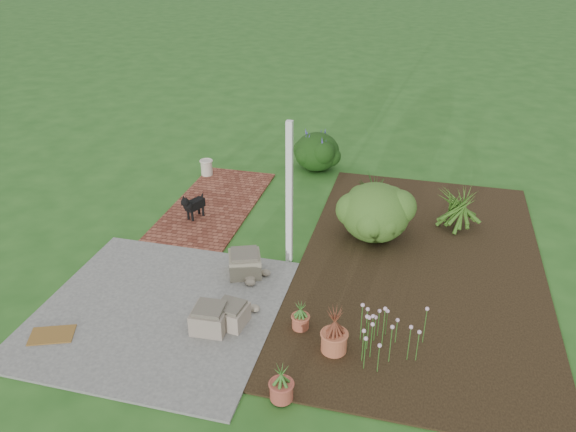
% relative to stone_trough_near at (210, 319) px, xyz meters
% --- Properties ---
extents(ground, '(80.00, 80.00, 0.00)m').
position_rel_stone_trough_near_xyz_m(ground, '(0.33, 1.97, -0.20)').
color(ground, '#25581C').
rests_on(ground, ground).
extents(concrete_patio, '(3.50, 3.50, 0.04)m').
position_rel_stone_trough_near_xyz_m(concrete_patio, '(-0.92, 0.22, -0.18)').
color(concrete_patio, '#5D5D5A').
rests_on(concrete_patio, ground).
extents(brick_path, '(1.60, 3.50, 0.04)m').
position_rel_stone_trough_near_xyz_m(brick_path, '(-1.37, 3.72, -0.18)').
color(brick_path, maroon).
rests_on(brick_path, ground).
extents(garden_bed, '(4.00, 7.00, 0.03)m').
position_rel_stone_trough_near_xyz_m(garden_bed, '(2.83, 2.47, -0.19)').
color(garden_bed, black).
rests_on(garden_bed, ground).
extents(veranda_post, '(0.10, 0.10, 2.50)m').
position_rel_stone_trough_near_xyz_m(veranda_post, '(0.63, 2.07, 1.05)').
color(veranda_post, white).
rests_on(veranda_post, ground).
extents(stone_trough_near, '(0.51, 0.51, 0.32)m').
position_rel_stone_trough_near_xyz_m(stone_trough_near, '(0.00, 0.00, 0.00)').
color(stone_trough_near, '#7A705D').
rests_on(stone_trough_near, concrete_patio).
extents(stone_trough_mid, '(0.49, 0.49, 0.29)m').
position_rel_stone_trough_near_xyz_m(stone_trough_mid, '(0.25, 0.17, -0.02)').
color(stone_trough_mid, gray).
rests_on(stone_trough_mid, concrete_patio).
extents(stone_trough_far, '(0.66, 0.66, 0.34)m').
position_rel_stone_trough_near_xyz_m(stone_trough_far, '(0.03, 1.45, 0.01)').
color(stone_trough_far, '#746F55').
rests_on(stone_trough_far, concrete_patio).
extents(coir_doormat, '(0.70, 0.58, 0.02)m').
position_rel_stone_trough_near_xyz_m(coir_doormat, '(-2.10, -0.71, -0.15)').
color(coir_doormat, brown).
rests_on(coir_doormat, concrete_patio).
extents(black_dog, '(0.34, 0.55, 0.50)m').
position_rel_stone_trough_near_xyz_m(black_dog, '(-1.53, 3.02, 0.14)').
color(black_dog, black).
rests_on(black_dog, brick_path).
extents(cream_ceramic_urn, '(0.27, 0.27, 0.34)m').
position_rel_stone_trough_near_xyz_m(cream_ceramic_urn, '(-2.06, 5.05, 0.01)').
color(cream_ceramic_urn, beige).
rests_on(cream_ceramic_urn, brick_path).
extents(evergreen_shrub, '(1.33, 1.33, 1.06)m').
position_rel_stone_trough_near_xyz_m(evergreen_shrub, '(1.94, 3.20, 0.36)').
color(evergreen_shrub, '#1B4313').
rests_on(evergreen_shrub, garden_bed).
extents(agapanthus_clump_back, '(1.39, 1.39, 0.94)m').
position_rel_stone_trough_near_xyz_m(agapanthus_clump_back, '(3.38, 3.96, 0.30)').
color(agapanthus_clump_back, '#143910').
rests_on(agapanthus_clump_back, garden_bed).
extents(agapanthus_clump_front, '(1.08, 1.08, 0.83)m').
position_rel_stone_trough_near_xyz_m(agapanthus_clump_front, '(1.73, 4.29, 0.24)').
color(agapanthus_clump_front, '#123D18').
rests_on(agapanthus_clump_front, garden_bed).
extents(pink_flower_patch, '(1.11, 1.11, 0.63)m').
position_rel_stone_trough_near_xyz_m(pink_flower_patch, '(2.53, 0.12, 0.15)').
color(pink_flower_patch, '#113D0F').
rests_on(pink_flower_patch, garden_bed).
extents(terracotta_pot_bronze, '(0.46, 0.46, 0.29)m').
position_rel_stone_trough_near_xyz_m(terracotta_pot_bronze, '(1.78, -0.01, -0.03)').
color(terracotta_pot_bronze, '#B65F3D').
rests_on(terracotta_pot_bronze, garden_bed).
extents(terracotta_pot_small_left, '(0.29, 0.29, 0.20)m').
position_rel_stone_trough_near_xyz_m(terracotta_pot_small_left, '(1.23, 0.34, -0.07)').
color(terracotta_pot_small_left, '#AE553B').
rests_on(terracotta_pot_small_left, garden_bed).
extents(terracotta_pot_small_right, '(0.31, 0.31, 0.24)m').
position_rel_stone_trough_near_xyz_m(terracotta_pot_small_right, '(1.32, -1.01, -0.05)').
color(terracotta_pot_small_right, '#A14536').
rests_on(terracotta_pot_small_right, garden_bed).
extents(purple_flowering_bush, '(1.26, 1.26, 0.89)m').
position_rel_stone_trough_near_xyz_m(purple_flowering_bush, '(0.26, 6.11, 0.24)').
color(purple_flowering_bush, black).
rests_on(purple_flowering_bush, ground).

